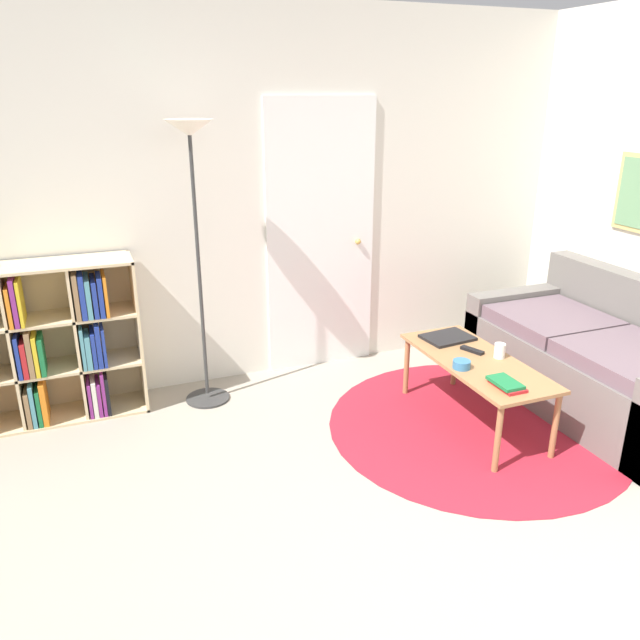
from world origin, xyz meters
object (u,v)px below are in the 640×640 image
coffee_table (476,366)px  bowl (462,364)px  bookshelf (36,347)px  laptop (448,337)px  couch (602,363)px  cup (500,351)px  floor_lamp (193,178)px

coffee_table → bowl: size_ratio=10.47×
bookshelf → laptop: bookshelf is taller
bowl → coffee_table: bearing=24.4°
couch → cup: bearing=177.0°
bookshelf → floor_lamp: bearing=-6.5°
bookshelf → cup: bearing=-21.8°
couch → laptop: 1.06m
coffee_table → bowl: (-0.16, -0.07, 0.07)m
coffee_table → bowl: 0.19m
floor_lamp → cup: 2.19m
coffee_table → cup: 0.18m
bookshelf → couch: bookshelf is taller
couch → bowl: (-1.14, -0.01, 0.18)m
bowl → cup: 0.32m
bowl → cup: cup is taller
floor_lamp → laptop: bearing=-20.5°
cup → bowl: bearing=-170.9°
floor_lamp → cup: size_ratio=19.87×
laptop → bowl: 0.48m
coffee_table → laptop: laptop is taller
bookshelf → bowl: (2.40, -1.14, -0.04)m
floor_lamp → couch: (2.50, -1.01, -1.23)m
couch → cup: (-0.82, 0.04, 0.20)m
couch → coffee_table: couch is taller
floor_lamp → couch: bearing=-22.0°
bookshelf → couch: 3.72m
laptop → bowl: (-0.18, -0.44, 0.02)m
couch → cup: 0.85m
bookshelf → laptop: (2.58, -0.70, -0.05)m
floor_lamp → bowl: floor_lamp is taller
coffee_table → cup: size_ratio=11.97×
bookshelf → cup: size_ratio=12.30×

